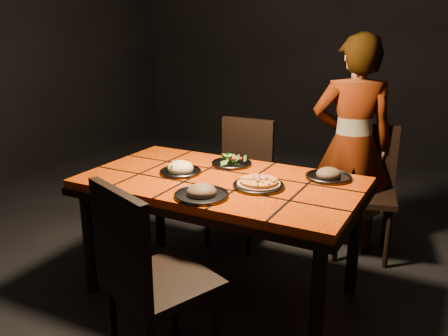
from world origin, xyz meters
The scene contains 11 objects.
room_shell centered at (0.00, 0.00, 1.50)m, with size 6.04×7.04×3.08m.
dining_table centered at (0.00, 0.00, 0.67)m, with size 1.62×0.92×0.75m.
chair_near centered at (0.05, -0.82, 0.56)m, with size 0.57×0.57×0.97m.
chair_far_left centered at (-0.24, 0.79, 0.53)m, with size 0.44×0.44×0.93m.
chair_far_right centered at (0.64, 1.02, 0.53)m, with size 0.50×0.50×0.93m.
diner centered at (0.52, 1.01, 0.78)m, with size 0.57×0.38×1.57m, color brown.
plate_pizza centered at (0.26, -0.03, 0.77)m, with size 0.31×0.31×0.04m.
plate_pasta centered at (-0.27, -0.02, 0.77)m, with size 0.25×0.25×0.08m.
plate_salad centered at (-0.07, 0.28, 0.78)m, with size 0.26×0.26×0.07m.
plate_mushroom_a centered at (0.05, -0.31, 0.77)m, with size 0.29×0.29×0.10m.
plate_mushroom_b centered at (0.56, 0.30, 0.77)m, with size 0.27×0.27×0.09m.
Camera 1 is at (1.25, -2.32, 1.63)m, focal length 38.00 mm.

